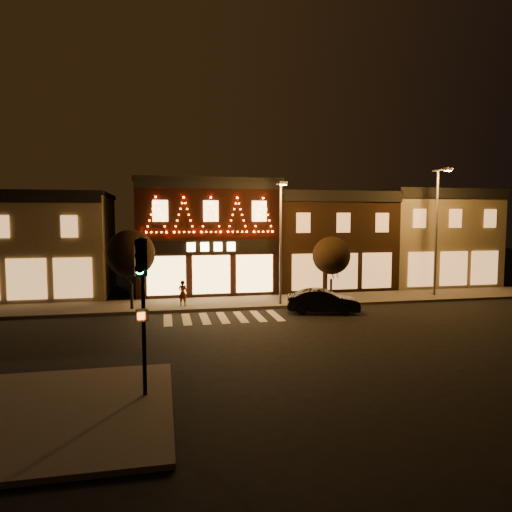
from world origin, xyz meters
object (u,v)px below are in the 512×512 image
object	(u,v)px
dark_sedan	(323,301)
streetlamp_mid	(281,233)
traffic_signal_near	(142,285)
pedestrian	(183,293)

from	to	relation	value
dark_sedan	streetlamp_mid	bearing A→B (deg)	56.24
traffic_signal_near	streetlamp_mid	bearing A→B (deg)	50.48
streetlamp_mid	pedestrian	size ratio (longest dim) A/B	4.81
streetlamp_mid	dark_sedan	world-z (taller)	streetlamp_mid
streetlamp_mid	dark_sedan	bearing A→B (deg)	-57.98
traffic_signal_near	pedestrian	distance (m)	14.64
pedestrian	streetlamp_mid	bearing A→B (deg)	-164.56
traffic_signal_near	dark_sedan	xyz separation A→B (m)	(9.73, 11.19, -2.83)
dark_sedan	pedestrian	distance (m)	8.54
dark_sedan	traffic_signal_near	bearing A→B (deg)	153.50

